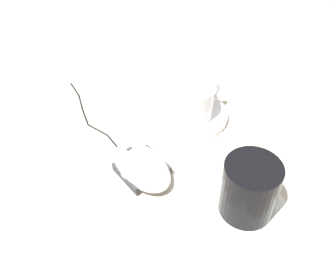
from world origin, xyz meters
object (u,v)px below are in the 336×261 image
saucer (190,115)px  coffee_cup (191,100)px  computer_mouse (142,167)px  drinking_glass (249,189)px

saucer → coffee_cup: coffee_cup is taller
computer_mouse → drinking_glass: drinking_glass is taller
saucer → computer_mouse: size_ratio=1.00×
computer_mouse → drinking_glass: size_ratio=1.56×
computer_mouse → saucer: bearing=131.1°
saucer → coffee_cup: (0.00, -0.00, 0.04)m
coffee_cup → drinking_glass: 0.21m
drinking_glass → saucer: bearing=-178.4°
drinking_glass → coffee_cup: bearing=-178.3°
saucer → computer_mouse: computer_mouse is taller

